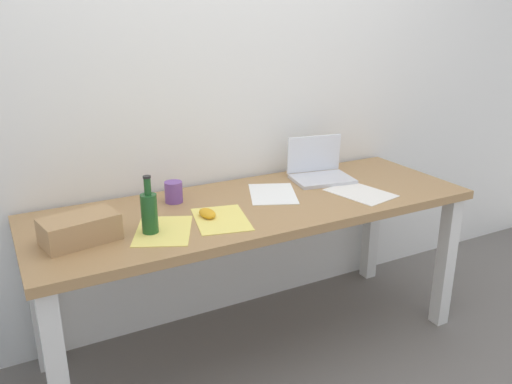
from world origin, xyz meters
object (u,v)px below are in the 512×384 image
Objects in this scene: laptop_right at (319,171)px; cardboard_box at (80,229)px; computer_mouse at (207,213)px; beer_bottle at (149,212)px; desk at (256,222)px; coffee_mug at (174,192)px.

cardboard_box is at bearing -169.88° from laptop_right.
cardboard_box is (-0.51, -0.00, 0.03)m from computer_mouse.
desk is at bearing 11.53° from beer_bottle.
desk is 6.11× the size of laptop_right.
computer_mouse is at bearing -167.13° from desk.
computer_mouse is 0.37× the size of cardboard_box.
cardboard_box is (-1.22, -0.22, 0.01)m from laptop_right.
cardboard_box reaches higher than computer_mouse.
computer_mouse is (0.26, 0.05, -0.07)m from beer_bottle.
beer_bottle is 2.31× the size of computer_mouse.
cardboard_box is 2.87× the size of coffee_mug.
coffee_mug is at bearing 28.14° from cardboard_box.
beer_bottle is 2.43× the size of coffee_mug.
cardboard_box reaches higher than desk.
beer_bottle is 0.85× the size of cardboard_box.
desk is 20.98× the size of coffee_mug.
desk is 0.56m from beer_bottle.
laptop_right reaches higher than coffee_mug.
laptop_right is at bearing 13.72° from computer_mouse.
coffee_mug is (-0.32, 0.18, 0.14)m from desk.
coffee_mug is (-0.06, 0.24, 0.03)m from computer_mouse.
cardboard_box reaches higher than coffee_mug.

